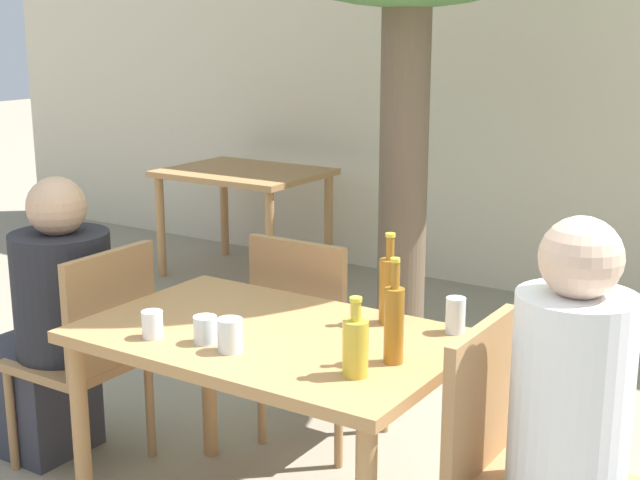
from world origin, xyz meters
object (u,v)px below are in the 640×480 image
object	(u,v)px
person_seated_0	(51,332)
drinking_glass_2	(152,324)
drinking_glass_3	(205,330)
patio_chair_2	(313,329)
amber_bottle_1	(389,289)
drinking_glass_0	(455,315)
dining_table_back	(244,185)
dining_table_front	(271,359)
person_seated_1	(597,470)
drinking_glass_1	(231,335)
oil_cruet_2	(355,346)
amber_bottle_0	(394,323)
patio_chair_1	(514,462)
patio_chair_0	(92,346)

from	to	relation	value
person_seated_0	drinking_glass_2	distance (m)	0.88
person_seated_0	drinking_glass_3	world-z (taller)	person_seated_0
person_seated_0	patio_chair_2	bearing A→B (deg)	126.89
amber_bottle_1	drinking_glass_3	xyz separation A→B (m)	(-0.40, -0.49, -0.08)
patio_chair_2	drinking_glass_0	xyz separation A→B (m)	(0.76, -0.30, 0.29)
dining_table_back	drinking_glass_0	world-z (taller)	drinking_glass_0
dining_table_front	person_seated_1	bearing A→B (deg)	-0.00
drinking_glass_1	oil_cruet_2	bearing A→B (deg)	5.99
person_seated_0	drinking_glass_2	xyz separation A→B (m)	(0.80, -0.25, 0.26)
person_seated_1	drinking_glass_2	xyz separation A→B (m)	(-1.38, -0.25, 0.23)
drinking_glass_1	drinking_glass_3	xyz separation A→B (m)	(-0.12, 0.02, -0.01)
person_seated_1	amber_bottle_0	bearing A→B (deg)	91.68
drinking_glass_0	dining_table_front	bearing A→B (deg)	-147.60
patio_chair_2	person_seated_1	xyz separation A→B (m)	(1.34, -0.63, 0.05)
amber_bottle_0	amber_bottle_1	distance (m)	0.36
patio_chair_1	patio_chair_0	bearing A→B (deg)	90.00
drinking_glass_1	patio_chair_0	bearing A→B (deg)	166.16
dining_table_back	amber_bottle_0	world-z (taller)	amber_bottle_0
person_seated_0	amber_bottle_1	xyz separation A→B (m)	(1.37, 0.29, 0.34)
dining_table_back	patio_chair_2	world-z (taller)	patio_chair_2
person_seated_1	drinking_glass_3	world-z (taller)	person_seated_1
drinking_glass_2	drinking_glass_3	distance (m)	0.18
dining_table_front	person_seated_0	world-z (taller)	person_seated_0
amber_bottle_0	oil_cruet_2	xyz separation A→B (m)	(-0.04, -0.15, -0.03)
dining_table_back	drinking_glass_3	size ratio (longest dim) A/B	11.94
oil_cruet_2	person_seated_1	bearing A→B (deg)	14.18
drinking_glass_0	drinking_glass_3	xyz separation A→B (m)	(-0.63, -0.52, -0.02)
person_seated_0	drinking_glass_2	size ratio (longest dim) A/B	13.09
dining_table_front	patio_chair_1	world-z (taller)	patio_chair_1
patio_chair_0	patio_chair_2	bearing A→B (deg)	136.11
amber_bottle_0	drinking_glass_2	distance (m)	0.80
oil_cruet_2	drinking_glass_3	world-z (taller)	oil_cruet_2
dining_table_front	amber_bottle_1	distance (m)	0.46
oil_cruet_2	drinking_glass_0	size ratio (longest dim) A/B	1.99
patio_chair_1	dining_table_front	bearing A→B (deg)	90.00
amber_bottle_1	drinking_glass_2	xyz separation A→B (m)	(-0.57, -0.54, -0.08)
amber_bottle_0	drinking_glass_3	world-z (taller)	amber_bottle_0
drinking_glass_0	drinking_glass_1	world-z (taller)	drinking_glass_0
amber_bottle_0	oil_cruet_2	size ratio (longest dim) A/B	1.37
drinking_glass_1	patio_chair_1	bearing A→B (deg)	13.97
person_seated_0	amber_bottle_0	distance (m)	1.59
amber_bottle_1	oil_cruet_2	size ratio (longest dim) A/B	1.32
patio_chair_0	person_seated_1	world-z (taller)	person_seated_1
patio_chair_0	amber_bottle_0	size ratio (longest dim) A/B	2.80
person_seated_0	person_seated_1	size ratio (longest dim) A/B	0.93
drinking_glass_0	patio_chair_0	bearing A→B (deg)	-166.62
patio_chair_0	oil_cruet_2	xyz separation A→B (m)	(1.28, -0.17, 0.32)
dining_table_front	patio_chair_0	distance (m)	0.87
person_seated_1	drinking_glass_0	world-z (taller)	person_seated_1
person_seated_1	drinking_glass_2	world-z (taller)	person_seated_1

